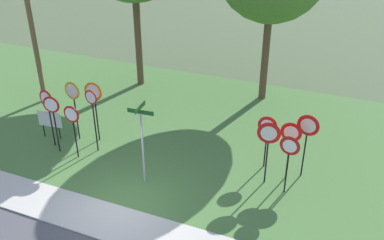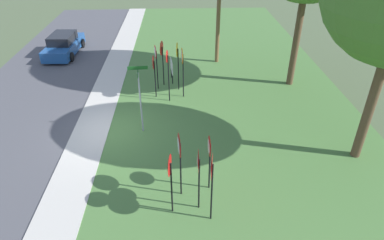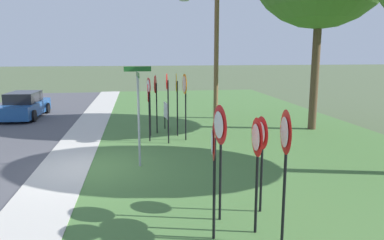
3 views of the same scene
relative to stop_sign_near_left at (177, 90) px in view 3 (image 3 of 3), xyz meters
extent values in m
plane|color=#4C5B3D|center=(4.04, -3.14, -1.98)|extent=(160.00, 160.00, 0.00)
cube|color=#BCB7AD|center=(4.04, -3.94, -1.95)|extent=(44.00, 1.60, 0.06)
cube|color=#477038|center=(4.04, 2.86, -1.96)|extent=(44.00, 12.00, 0.04)
cylinder|color=black|center=(0.00, 0.03, -0.77)|extent=(0.06, 0.06, 2.33)
cylinder|color=gold|center=(0.00, -0.01, 0.34)|extent=(0.75, 0.09, 0.75)
cylinder|color=white|center=(0.00, -0.03, 0.34)|extent=(0.59, 0.06, 0.59)
cylinder|color=black|center=(1.26, -0.46, -0.70)|extent=(0.06, 0.06, 2.46)
cylinder|color=red|center=(1.26, -0.50, 0.48)|extent=(0.60, 0.11, 0.60)
cylinder|color=white|center=(1.26, -0.52, 0.48)|extent=(0.47, 0.07, 0.47)
cylinder|color=black|center=(0.81, -1.17, -0.94)|extent=(0.06, 0.06, 1.99)
cylinder|color=red|center=(0.81, -1.21, 0.00)|extent=(0.69, 0.03, 0.69)
cylinder|color=white|center=(0.81, -1.23, 0.00)|extent=(0.54, 0.01, 0.54)
cylinder|color=black|center=(-0.63, -0.80, -0.83)|extent=(0.06, 0.06, 2.20)
cylinder|color=red|center=(-0.63, -0.84, 0.21)|extent=(0.76, 0.16, 0.77)
cylinder|color=white|center=(-0.63, -0.86, 0.21)|extent=(0.59, 0.11, 0.60)
cylinder|color=black|center=(-0.15, -1.11, -0.85)|extent=(0.06, 0.06, 2.17)
cylinder|color=red|center=(-0.15, -1.15, 0.19)|extent=(0.68, 0.14, 0.69)
cylinder|color=white|center=(-0.15, -1.17, 0.19)|extent=(0.53, 0.10, 0.54)
cylinder|color=black|center=(0.85, 0.27, -0.77)|extent=(0.06, 0.06, 2.33)
cylinder|color=orange|center=(0.85, 0.23, 0.34)|extent=(0.80, 0.08, 0.80)
cylinder|color=white|center=(0.85, 0.22, 0.34)|extent=(0.62, 0.05, 0.62)
cylinder|color=black|center=(8.10, 0.05, -0.86)|extent=(0.06, 0.06, 2.16)
cone|color=red|center=(8.10, 0.01, 0.14)|extent=(0.82, 0.13, 0.82)
cone|color=silver|center=(8.10, -0.01, 0.14)|extent=(0.56, 0.08, 0.56)
cylinder|color=black|center=(8.76, 0.63, -0.92)|extent=(0.06, 0.06, 2.02)
cone|color=red|center=(8.76, 0.59, 0.01)|extent=(0.76, 0.05, 0.76)
cone|color=white|center=(8.76, 0.57, 0.01)|extent=(0.51, 0.03, 0.51)
cylinder|color=black|center=(9.26, 0.99, -0.82)|extent=(0.06, 0.06, 2.23)
cone|color=red|center=(9.26, 0.95, 0.21)|extent=(0.80, 0.14, 0.81)
cone|color=silver|center=(9.26, 0.93, 0.21)|extent=(0.54, 0.09, 0.55)
cylinder|color=black|center=(8.89, -0.24, -0.94)|extent=(0.06, 0.06, 1.99)
cone|color=red|center=(8.89, -0.28, -0.01)|extent=(0.70, 0.13, 0.70)
cone|color=white|center=(8.89, -0.30, -0.01)|extent=(0.48, 0.08, 0.48)
cylinder|color=black|center=(7.83, 1.05, -0.99)|extent=(0.06, 0.06, 1.89)
cone|color=red|center=(7.83, 1.01, -0.12)|extent=(0.72, 0.06, 0.72)
cone|color=white|center=(7.83, 0.99, -0.12)|extent=(0.49, 0.04, 0.49)
cylinder|color=#9EA0A8|center=(4.06, -1.60, -0.54)|extent=(0.07, 0.07, 2.78)
cylinder|color=#9EA0A8|center=(4.06, -1.60, 0.86)|extent=(0.09, 0.09, 0.03)
cube|color=#19511E|center=(4.06, -1.60, 0.92)|extent=(0.96, 0.10, 0.15)
cube|color=#19511E|center=(4.06, -1.60, 1.09)|extent=(0.08, 0.82, 0.15)
cylinder|color=brown|center=(-3.94, 2.52, 2.34)|extent=(0.24, 0.24, 8.55)
ellipsoid|color=#B7B7BC|center=(-3.94, 0.83, 4.16)|extent=(0.40, 0.56, 0.18)
cylinder|color=black|center=(-1.51, -0.39, -1.66)|extent=(0.05, 0.05, 0.55)
cylinder|color=black|center=(-0.74, -0.31, -1.66)|extent=(0.05, 0.05, 0.55)
cube|color=white|center=(-1.12, -0.35, -1.04)|extent=(1.10, 0.15, 0.70)
cylinder|color=brown|center=(-0.48, 6.33, 1.13)|extent=(0.36, 0.36, 6.12)
cube|color=#1E4C8C|center=(-5.79, -7.74, -1.48)|extent=(4.36, 1.85, 0.68)
cube|color=black|center=(-5.79, -7.74, -0.86)|extent=(2.20, 1.52, 0.56)
cylinder|color=black|center=(-4.42, -6.93, -1.67)|extent=(0.61, 0.20, 0.60)
cylinder|color=black|center=(-7.09, -6.84, -1.67)|extent=(0.61, 0.20, 0.60)
cylinder|color=black|center=(-7.15, -8.55, -1.67)|extent=(0.61, 0.20, 0.60)
camera|label=1|loc=(10.47, -12.44, 7.33)|focal=39.31mm
camera|label=2|loc=(16.84, 0.08, 6.53)|focal=31.82mm
camera|label=3|loc=(15.39, -1.63, 1.63)|focal=34.82mm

